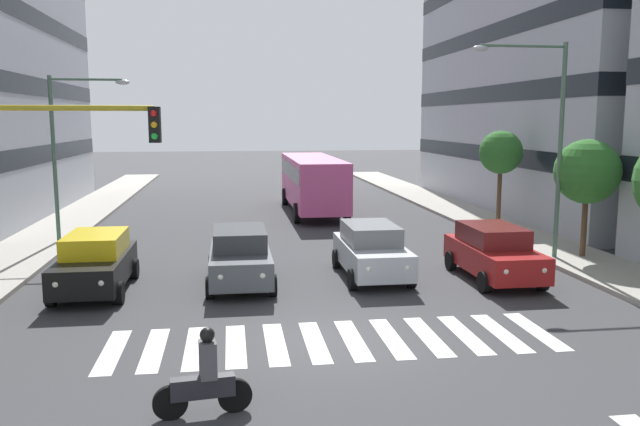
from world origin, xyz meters
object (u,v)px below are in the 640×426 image
at_px(street_tree_2, 501,153).
at_px(street_lamp_right, 67,139).
at_px(bus_behind_traffic, 312,178).
at_px(motorcycle_with_rider, 204,380).
at_px(car_1, 371,250).
at_px(car_3, 96,262).
at_px(car_0, 493,252).
at_px(car_2, 240,256).
at_px(street_lamp_left, 546,127).
at_px(street_tree_1, 587,172).
at_px(traffic_light_gantry, 7,184).

bearing_deg(street_tree_2, street_lamp_right, 4.15).
xyz_separation_m(bus_behind_traffic, motorcycle_with_rider, (4.97, 23.99, -1.21)).
distance_m(car_1, bus_behind_traffic, 14.83).
bearing_deg(car_3, bus_behind_traffic, -118.86).
height_order(street_lamp_right, street_tree_2, street_lamp_right).
xyz_separation_m(car_0, car_2, (7.99, -0.51, 0.00)).
bearing_deg(car_2, car_3, 2.89).
bearing_deg(car_2, street_tree_2, -144.42).
distance_m(street_lamp_left, street_tree_1, 2.29).
height_order(car_1, bus_behind_traffic, bus_behind_traffic).
height_order(car_1, street_lamp_right, street_lamp_right).
bearing_deg(street_tree_1, traffic_light_gantry, 22.38).
relative_size(car_0, street_tree_2, 1.01).
height_order(motorcycle_with_rider, street_lamp_right, street_lamp_right).
height_order(car_0, street_lamp_left, street_lamp_left).
distance_m(motorcycle_with_rider, street_lamp_right, 17.61).
relative_size(street_lamp_left, street_lamp_right, 1.14).
bearing_deg(car_3, street_lamp_right, -72.34).
bearing_deg(car_3, traffic_light_gantry, 83.01).
bearing_deg(street_tree_2, street_lamp_left, 78.28).
bearing_deg(motorcycle_with_rider, bus_behind_traffic, -101.71).
bearing_deg(motorcycle_with_rider, street_lamp_right, -69.99).
xyz_separation_m(traffic_light_gantry, street_tree_1, (-17.26, -7.11, -0.52)).
xyz_separation_m(street_lamp_right, street_tree_2, (-18.83, -1.37, -0.74)).
height_order(bus_behind_traffic, traffic_light_gantry, traffic_light_gantry).
height_order(street_lamp_left, street_lamp_right, street_lamp_left).
distance_m(car_3, traffic_light_gantry, 5.90).
bearing_deg(street_lamp_left, car_3, 7.45).
bearing_deg(bus_behind_traffic, street_tree_1, 121.40).
distance_m(car_1, traffic_light_gantry, 11.10).
bearing_deg(street_tree_1, street_lamp_right, -16.36).
relative_size(car_0, car_3, 1.00).
height_order(car_1, car_3, same).
bearing_deg(street_tree_2, motorcycle_with_rider, 53.61).
xyz_separation_m(car_2, motorcycle_with_rider, (0.76, 8.85, -0.24)).
height_order(traffic_light_gantry, street_lamp_right, street_lamp_right).
bearing_deg(street_lamp_right, motorcycle_with_rider, 110.01).
distance_m(street_lamp_left, street_lamp_right, 18.27).
bearing_deg(car_2, street_tree_1, -171.93).
bearing_deg(street_lamp_right, street_tree_1, 163.64).
relative_size(traffic_light_gantry, street_tree_1, 1.30).
relative_size(motorcycle_with_rider, street_tree_1, 0.40).
bearing_deg(car_1, car_3, 3.77).
distance_m(car_2, street_tree_2, 15.20).
distance_m(bus_behind_traffic, street_tree_1, 15.74).
distance_m(car_3, street_tree_1, 16.91).
distance_m(car_0, street_lamp_left, 5.28).
bearing_deg(traffic_light_gantry, car_1, -147.93).
bearing_deg(street_lamp_left, street_lamp_right, -17.85).
xyz_separation_m(street_lamp_right, street_tree_1, (-19.04, 5.59, -1.06)).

